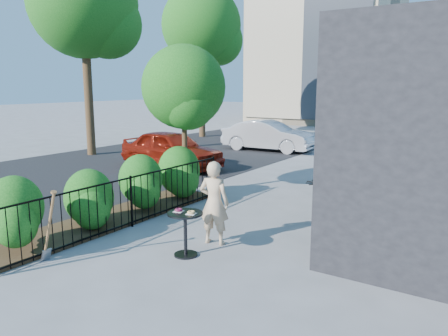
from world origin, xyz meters
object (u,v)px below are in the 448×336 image
Objects in this scene: street_tree_far at (202,30)px; woman at (214,203)px; car_red at (172,149)px; shovel at (49,230)px; patio_tree at (185,92)px; street_tree_near at (84,10)px; cafe_table at (185,226)px; car_silver at (268,136)px.

street_tree_far is 18.07m from woman.
street_tree_far is 11.01m from car_red.
car_red reaches higher than shovel.
street_tree_near reaches higher than patio_tree.
car_red is (-5.64, 5.41, -0.11)m from woman.
street_tree_far is 6.34× the size of shovel.
street_tree_near is at bearing 147.61° from cafe_table.
street_tree_far is 1.98× the size of car_silver.
car_silver is (-4.76, 11.11, -0.10)m from woman.
street_tree_far is (0.00, 8.00, 0.00)m from street_tree_near.
cafe_table is at bearing -54.56° from street_tree_far.
street_tree_far is at bearing 118.35° from shovel.
street_tree_far is 9.92× the size of cafe_table.
cafe_table is (10.38, -6.58, -5.38)m from street_tree_near.
street_tree_far reaches higher than woman.
patio_tree is 4.28m from woman.
patio_tree is 0.48× the size of street_tree_near.
street_tree_far is at bearing 32.26° from car_red.
cafe_table is at bearing 71.96° from woman.
shovel is at bearing -61.65° from street_tree_far.
shovel is (0.98, -4.89, -2.19)m from patio_tree.
street_tree_near reaches higher than car_silver.
car_red is at bearing 167.04° from car_silver.
woman is at bearing -52.88° from street_tree_far.
street_tree_near is at bearing 87.69° from car_red.
shovel is (-1.70, -1.51, 0.03)m from cafe_table.
street_tree_far reaches higher than car_red.
woman is 7.82m from car_red.
car_red is at bearing -60.21° from street_tree_far.
street_tree_near reaches higher than shovel.
street_tree_far reaches higher than patio_tree.
cafe_table is at bearing -135.52° from car_red.
woman is at bearing -43.50° from patio_tree.
street_tree_near reaches higher than car_red.
patio_tree is 4.53m from car_red.
patio_tree reaches higher than woman.
cafe_table is 0.21× the size of car_red.
shovel is at bearing -78.64° from patio_tree.
cafe_table is 0.53× the size of woman.
patio_tree is 0.98× the size of car_red.
shovel is at bearing -138.42° from cafe_table.
car_red is 0.96× the size of car_silver.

